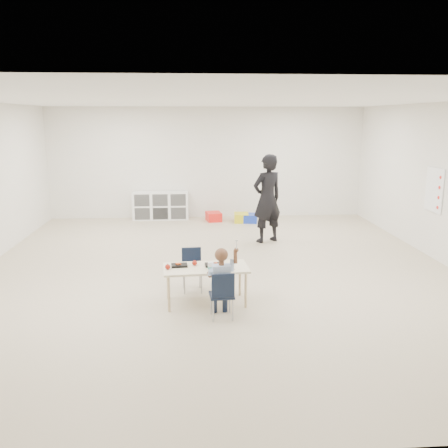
{
  "coord_description": "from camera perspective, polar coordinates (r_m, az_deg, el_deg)",
  "views": [
    {
      "loc": [
        -0.43,
        -7.63,
        2.53
      ],
      "look_at": [
        0.1,
        -0.18,
        0.85
      ],
      "focal_mm": 38.0,
      "sensor_mm": 36.0,
      "label": 1
    }
  ],
  "objects": [
    {
      "name": "room",
      "position": [
        7.72,
        -0.82,
        4.27
      ],
      "size": [
        9.0,
        9.02,
        2.8
      ],
      "color": "beige",
      "rests_on": "ground"
    },
    {
      "name": "table",
      "position": [
        6.61,
        -2.19,
        -7.33
      ],
      "size": [
        1.19,
        0.66,
        0.53
      ],
      "rotation": [
        0.0,
        0.0,
        0.07
      ],
      "color": "#F6E9C5",
      "rests_on": "ground"
    },
    {
      "name": "cubby_shelf",
      "position": [
        12.13,
        -7.62,
        2.22
      ],
      "size": [
        1.4,
        0.4,
        0.7
      ],
      "primitive_type": "cube",
      "color": "white",
      "rests_on": "ground"
    },
    {
      "name": "lunch_tray_near",
      "position": [
        6.56,
        -1.32,
        -4.93
      ],
      "size": [
        0.23,
        0.18,
        0.03
      ],
      "primitive_type": "cube",
      "rotation": [
        0.0,
        0.0,
        0.07
      ],
      "color": "black",
      "rests_on": "table"
    },
    {
      "name": "adult",
      "position": [
        9.75,
        5.22,
        3.06
      ],
      "size": [
        0.78,
        0.68,
        1.82
      ],
      "primitive_type": "imported",
      "rotation": [
        0.0,
        0.0,
        3.59
      ],
      "color": "black",
      "rests_on": "ground"
    },
    {
      "name": "apple_far",
      "position": [
        6.45,
        -6.79,
        -5.14
      ],
      "size": [
        0.07,
        0.07,
        0.07
      ],
      "primitive_type": "sphere",
      "color": "#9F1C0E",
      "rests_on": "table"
    },
    {
      "name": "bin_blue",
      "position": [
        11.72,
        3.21,
        0.71
      ],
      "size": [
        0.4,
        0.47,
        0.2
      ],
      "primitive_type": "cube",
      "rotation": [
        0.0,
        0.0,
        -0.19
      ],
      "color": "#1733AF",
      "rests_on": "ground"
    },
    {
      "name": "chair_near",
      "position": [
        6.13,
        -0.29,
        -8.45
      ],
      "size": [
        0.33,
        0.31,
        0.64
      ],
      "primitive_type": null,
      "rotation": [
        0.0,
        0.0,
        0.07
      ],
      "color": "black",
      "rests_on": "ground"
    },
    {
      "name": "child",
      "position": [
        6.07,
        -0.29,
        -6.84
      ],
      "size": [
        0.45,
        0.45,
        1.0
      ],
      "primitive_type": null,
      "rotation": [
        0.0,
        0.0,
        0.07
      ],
      "color": "#ACC8E8",
      "rests_on": "chair_near"
    },
    {
      "name": "bread_roll",
      "position": [
        6.44,
        0.69,
        -5.1
      ],
      "size": [
        0.09,
        0.09,
        0.07
      ],
      "primitive_type": "ellipsoid",
      "color": "tan",
      "rests_on": "table"
    },
    {
      "name": "lunch_tray_far",
      "position": [
        6.57,
        -5.4,
        -4.97
      ],
      "size": [
        0.23,
        0.18,
        0.03
      ],
      "primitive_type": "cube",
      "rotation": [
        0.0,
        0.0,
        0.07
      ],
      "color": "black",
      "rests_on": "table"
    },
    {
      "name": "milk_carton",
      "position": [
        6.39,
        -1.61,
        -5.07
      ],
      "size": [
        0.07,
        0.07,
        0.1
      ],
      "primitive_type": "cube",
      "rotation": [
        0.0,
        0.0,
        0.07
      ],
      "color": "white",
      "rests_on": "table"
    },
    {
      "name": "rules_poster",
      "position": [
        9.42,
        23.96,
        3.78
      ],
      "size": [
        0.02,
        0.6,
        0.8
      ],
      "primitive_type": "cube",
      "color": "white",
      "rests_on": "room"
    },
    {
      "name": "bin_red",
      "position": [
        11.87,
        -1.25,
        0.91
      ],
      "size": [
        0.41,
        0.5,
        0.22
      ],
      "primitive_type": "cube",
      "rotation": [
        0.0,
        0.0,
        0.16
      ],
      "color": "red",
      "rests_on": "ground"
    },
    {
      "name": "apple_near",
      "position": [
        6.58,
        -3.56,
        -4.7
      ],
      "size": [
        0.07,
        0.07,
        0.07
      ],
      "primitive_type": "sphere",
      "color": "#9F1C0E",
      "rests_on": "table"
    },
    {
      "name": "bin_yellow",
      "position": [
        11.75,
        2.1,
        0.78
      ],
      "size": [
        0.38,
        0.47,
        0.22
      ],
      "primitive_type": "cube",
      "rotation": [
        0.0,
        0.0,
        -0.07
      ],
      "color": "gold",
      "rests_on": "ground"
    },
    {
      "name": "chair_far",
      "position": [
        7.06,
        -3.84,
        -5.61
      ],
      "size": [
        0.33,
        0.31,
        0.64
      ],
      "primitive_type": null,
      "rotation": [
        0.0,
        0.0,
        0.07
      ],
      "color": "black",
      "rests_on": "ground"
    }
  ]
}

